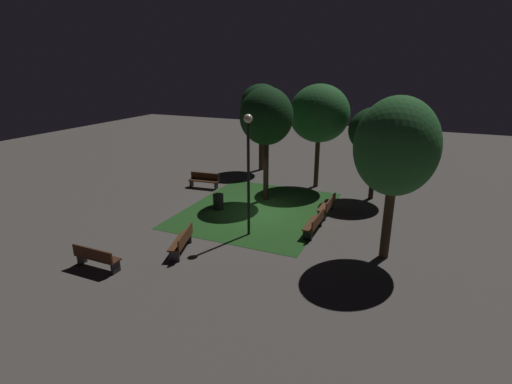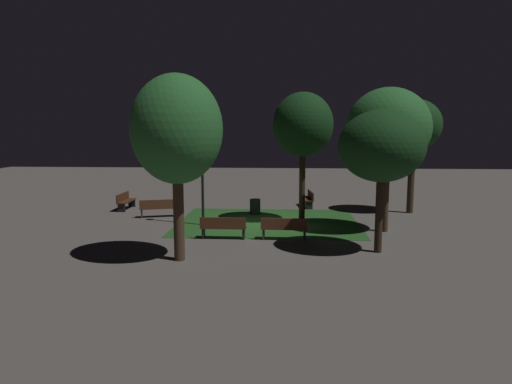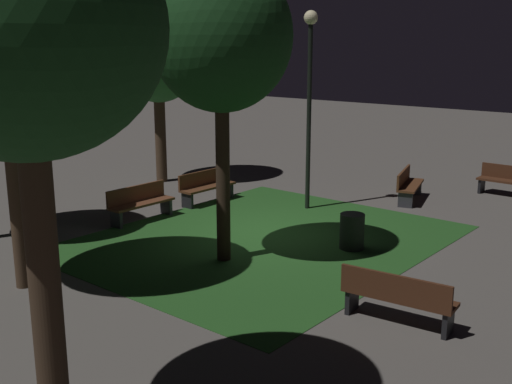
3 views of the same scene
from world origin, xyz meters
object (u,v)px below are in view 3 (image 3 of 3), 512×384
trash_bin (352,231)px  tree_back_left (221,37)px  lamp_post_path_center (310,79)px  bench_by_lamp (511,180)px  tree_back_right (157,46)px  bench_corner (140,202)px  bench_front_left (397,296)px  tree_near_wall (2,45)px  bench_back_row (206,186)px  tree_lawn_side (24,33)px  bench_front_right (408,184)px

trash_bin → tree_back_left: bearing=-36.1°
lamp_post_path_center → tree_back_left: bearing=13.0°
bench_by_lamp → tree_back_right: (5.08, -9.34, 3.77)m
bench_corner → tree_back_right: bearing=-138.8°
bench_front_left → lamp_post_path_center: size_ratio=0.36×
bench_by_lamp → tree_near_wall: 14.09m
bench_back_row → lamp_post_path_center: size_ratio=0.35×
bench_back_row → lamp_post_path_center: bearing=116.0°
bench_by_lamp → tree_back_left: 10.52m
tree_lawn_side → tree_back_left: (-5.65, -2.65, 0.01)m
bench_front_right → lamp_post_path_center: lamp_post_path_center is taller
bench_corner → bench_front_right: 7.48m
bench_back_row → tree_back_right: size_ratio=0.30×
bench_back_row → tree_lawn_side: (8.86, 6.24, 3.97)m
bench_front_right → tree_back_left: tree_back_left is taller
lamp_post_path_center → bench_by_lamp: bearing=142.4°
tree_lawn_side → bench_back_row: bearing=-144.8°
bench_corner → lamp_post_path_center: lamp_post_path_center is taller
tree_back_right → tree_back_left: bearing=57.2°
bench_front_right → bench_by_lamp: bearing=139.0°
bench_front_left → tree_back_right: size_ratio=0.30×
tree_back_left → trash_bin: 4.95m
bench_corner → bench_by_lamp: 10.61m
tree_lawn_side → lamp_post_path_center: bearing=-160.0°
tree_lawn_side → bench_front_left: bearing=163.6°
lamp_post_path_center → bench_back_row: bearing=-64.0°
tree_lawn_side → tree_back_left: size_ratio=0.97×
bench_by_lamp → bench_corner: bearing=-36.6°
bench_corner → tree_near_wall: size_ratio=0.30×
bench_back_row → bench_corner: bearing=0.0°
tree_near_wall → tree_back_right: 9.02m
bench_front_left → tree_lawn_side: (5.14, -1.52, 3.97)m
bench_by_lamp → bench_front_right: 3.15m
tree_lawn_side → tree_back_left: bearing=-154.9°
bench_by_lamp → bench_front_right: bearing=-41.0°
lamp_post_path_center → trash_bin: bearing=51.1°
bench_front_right → tree_lawn_side: tree_lawn_side is taller
bench_corner → bench_by_lamp: same height
bench_back_row → tree_lawn_side: bearing=35.2°
bench_back_row → tree_near_wall: bearing=14.7°
bench_back_row → tree_near_wall: (6.62, 1.74, 3.85)m
tree_back_right → lamp_post_path_center: size_ratio=1.17×
tree_back_right → trash_bin: 9.34m
tree_lawn_side → lamp_post_path_center: tree_lawn_side is taller
bench_front_left → tree_near_wall: bearing=-64.3°
trash_bin → bench_by_lamp: bearing=171.4°
tree_back_right → lamp_post_path_center: (-0.20, 5.58, -0.81)m
bench_corner → bench_front_left: 7.87m
tree_lawn_side → trash_bin: (-7.94, -0.98, -4.06)m
bench_front_left → lamp_post_path_center: 7.77m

